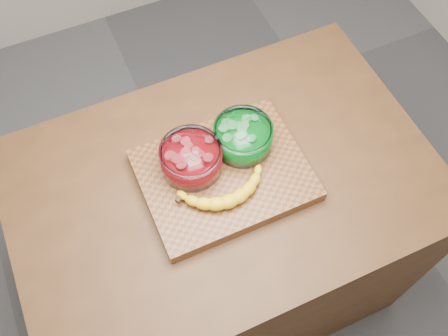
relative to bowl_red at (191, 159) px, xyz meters
name	(u,v)px	position (x,y,z in m)	size (l,w,h in m)	color
ground	(224,278)	(0.07, -0.05, -0.98)	(3.50, 3.50, 0.00)	#525257
counter	(224,239)	(0.07, -0.05, -0.53)	(1.20, 0.80, 0.90)	#4D2D17
cutting_board	(224,175)	(0.07, -0.05, -0.06)	(0.45, 0.35, 0.04)	brown
bowl_red	(191,159)	(0.00, 0.00, 0.00)	(0.17, 0.17, 0.08)	white
bowl_green	(243,137)	(0.16, 0.01, 0.00)	(0.16, 0.16, 0.08)	white
banana	(225,191)	(0.05, -0.12, -0.02)	(0.28, 0.13, 0.04)	yellow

